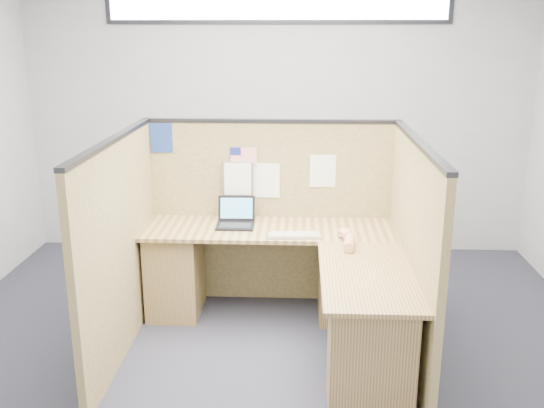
# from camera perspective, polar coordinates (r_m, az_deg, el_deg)

# --- Properties ---
(floor) EXTENTS (5.00, 5.00, 0.00)m
(floor) POSITION_cam_1_polar(r_m,az_deg,el_deg) (4.39, -0.78, -14.18)
(floor) COLOR #1F1F2C
(floor) RESTS_ON ground
(wall_back) EXTENTS (5.00, 0.00, 5.00)m
(wall_back) POSITION_cam_1_polar(r_m,az_deg,el_deg) (6.09, 0.49, 8.46)
(wall_back) COLOR #9CA0A1
(wall_back) RESTS_ON floor
(wall_front) EXTENTS (5.00, 0.00, 5.00)m
(wall_front) POSITION_cam_1_polar(r_m,az_deg,el_deg) (1.75, -5.61, -11.75)
(wall_front) COLOR #9CA0A1
(wall_front) RESTS_ON floor
(clerestory_window) EXTENTS (3.30, 0.04, 0.38)m
(clerestory_window) POSITION_cam_1_polar(r_m,az_deg,el_deg) (6.02, 0.51, 18.39)
(clerestory_window) COLOR #232328
(clerestory_window) RESTS_ON wall_back
(cubicle_partitions) EXTENTS (2.06, 1.83, 1.53)m
(cubicle_partitions) POSITION_cam_1_polar(r_m,az_deg,el_deg) (4.46, -0.48, -2.81)
(cubicle_partitions) COLOR brown
(cubicle_partitions) RESTS_ON floor
(l_desk) EXTENTS (1.95, 1.75, 0.73)m
(l_desk) POSITION_cam_1_polar(r_m,az_deg,el_deg) (4.46, 1.81, -8.01)
(l_desk) COLOR brown
(l_desk) RESTS_ON floor
(laptop) EXTENTS (0.29, 0.28, 0.21)m
(laptop) POSITION_cam_1_polar(r_m,az_deg,el_deg) (4.77, -3.42, -1.36)
(laptop) COLOR black
(laptop) RESTS_ON l_desk
(keyboard) EXTENTS (0.40, 0.16, 0.03)m
(keyboard) POSITION_cam_1_polar(r_m,az_deg,el_deg) (4.50, 2.10, -2.96)
(keyboard) COLOR gray
(keyboard) RESTS_ON l_desk
(mouse) EXTENTS (0.12, 0.08, 0.05)m
(mouse) POSITION_cam_1_polar(r_m,az_deg,el_deg) (4.51, 6.91, -2.89)
(mouse) COLOR #B6B6BA
(mouse) RESTS_ON l_desk
(hand_forearm) EXTENTS (0.11, 0.39, 0.08)m
(hand_forearm) POSITION_cam_1_polar(r_m,az_deg,el_deg) (4.38, 7.17, -3.30)
(hand_forearm) COLOR tan
(hand_forearm) RESTS_ON l_desk
(blue_poster) EXTENTS (0.18, 0.01, 0.24)m
(blue_poster) POSITION_cam_1_polar(r_m,az_deg,el_deg) (4.95, -10.38, 6.14)
(blue_poster) COLOR navy
(blue_poster) RESTS_ON cubicle_partitions
(american_flag) EXTENTS (0.22, 0.01, 0.37)m
(american_flag) POSITION_cam_1_polar(r_m,az_deg,el_deg) (4.86, -2.99, 4.39)
(american_flag) COLOR olive
(american_flag) RESTS_ON cubicle_partitions
(file_holder) EXTENTS (0.24, 0.05, 0.31)m
(file_holder) POSITION_cam_1_polar(r_m,az_deg,el_deg) (4.89, -3.22, 2.21)
(file_holder) COLOR slate
(file_holder) RESTS_ON cubicle_partitions
(paper_left) EXTENTS (0.22, 0.01, 0.28)m
(paper_left) POSITION_cam_1_polar(r_m,az_deg,el_deg) (4.90, -0.58, 2.23)
(paper_left) COLOR white
(paper_left) RESTS_ON cubicle_partitions
(paper_right) EXTENTS (0.21, 0.02, 0.26)m
(paper_right) POSITION_cam_1_polar(r_m,az_deg,el_deg) (4.88, 4.79, 3.11)
(paper_right) COLOR white
(paper_right) RESTS_ON cubicle_partitions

